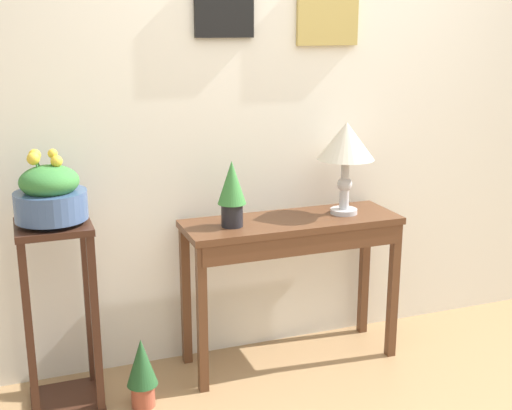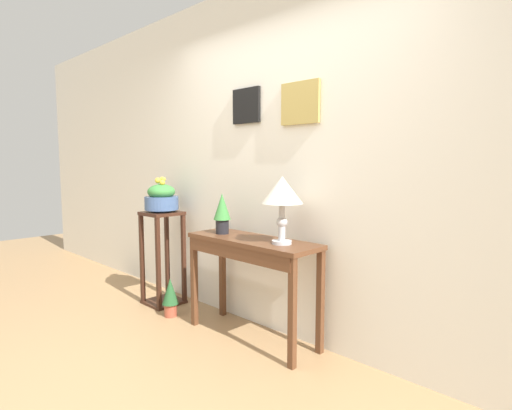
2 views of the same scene
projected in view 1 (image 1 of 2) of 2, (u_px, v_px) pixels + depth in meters
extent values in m
cube|color=silver|center=(291.00, 93.00, 3.54)|extent=(9.00, 0.10, 2.80)
cube|color=black|center=(224.00, 8.00, 3.24)|extent=(0.30, 0.02, 0.28)
cube|color=#698A55|center=(224.00, 8.00, 3.23)|extent=(0.24, 0.01, 0.23)
cube|color=tan|center=(328.00, 15.00, 3.43)|extent=(0.34, 0.02, 0.31)
cube|color=#A268A6|center=(328.00, 15.00, 3.43)|extent=(0.27, 0.01, 0.24)
cube|color=#56331E|center=(292.00, 222.00, 3.41)|extent=(1.12, 0.38, 0.03)
cube|color=#56331E|center=(305.00, 244.00, 3.28)|extent=(1.06, 0.03, 0.10)
cube|color=#56331E|center=(202.00, 321.00, 3.20)|extent=(0.04, 0.04, 0.75)
cube|color=#56331E|center=(393.00, 291.00, 3.55)|extent=(0.05, 0.04, 0.75)
cube|color=#56331E|center=(186.00, 297.00, 3.48)|extent=(0.04, 0.04, 0.75)
cube|color=#56331E|center=(364.00, 272.00, 3.84)|extent=(0.05, 0.04, 0.75)
cylinder|color=#B7B7BC|center=(344.00, 211.00, 3.51)|extent=(0.14, 0.14, 0.02)
cylinder|color=#B7B7BC|center=(344.00, 197.00, 3.49)|extent=(0.05, 0.05, 0.13)
sphere|color=#B7B7BC|center=(345.00, 184.00, 3.47)|extent=(0.08, 0.08, 0.08)
cylinder|color=#B7B7BC|center=(345.00, 172.00, 3.45)|extent=(0.04, 0.04, 0.13)
cone|color=beige|center=(346.00, 141.00, 3.41)|extent=(0.29, 0.29, 0.19)
cylinder|color=black|center=(232.00, 215.00, 3.27)|extent=(0.11, 0.11, 0.12)
cone|color=#387A38|center=(232.00, 182.00, 3.23)|extent=(0.14, 0.14, 0.21)
cube|color=#381E14|center=(53.00, 227.00, 2.95)|extent=(0.33, 0.33, 0.03)
cube|color=#381E14|center=(67.00, 401.00, 3.18)|extent=(0.33, 0.33, 0.03)
cube|color=#381E14|center=(29.00, 335.00, 2.89)|extent=(0.04, 0.04, 0.84)
cube|color=#381E14|center=(96.00, 325.00, 2.99)|extent=(0.04, 0.04, 0.84)
cube|color=#381E14|center=(27.00, 310.00, 3.15)|extent=(0.04, 0.04, 0.84)
cube|color=#381E14|center=(88.00, 301.00, 3.24)|extent=(0.04, 0.04, 0.84)
cylinder|color=#3D5684|center=(52.00, 221.00, 2.95)|extent=(0.14, 0.14, 0.02)
cylinder|color=#3D5684|center=(51.00, 205.00, 2.93)|extent=(0.32, 0.32, 0.13)
ellipsoid|color=#387A38|center=(49.00, 181.00, 2.90)|extent=(0.26, 0.26, 0.14)
cylinder|color=#387A38|center=(51.00, 173.00, 2.90)|extent=(0.03, 0.02, 0.17)
sphere|color=gold|center=(53.00, 154.00, 2.89)|extent=(0.04, 0.04, 0.04)
cylinder|color=#387A38|center=(42.00, 175.00, 2.88)|extent=(0.06, 0.01, 0.15)
sphere|color=gold|center=(33.00, 159.00, 2.86)|extent=(0.06, 0.06, 0.06)
cylinder|color=#387A38|center=(53.00, 176.00, 2.90)|extent=(0.05, 0.02, 0.14)
sphere|color=gold|center=(57.00, 161.00, 2.88)|extent=(0.05, 0.05, 0.05)
cylinder|color=#387A38|center=(42.00, 173.00, 2.90)|extent=(0.06, 0.05, 0.16)
sphere|color=gold|center=(35.00, 155.00, 2.89)|extent=(0.05, 0.05, 0.05)
cylinder|color=#9E4733|center=(143.00, 395.00, 3.15)|extent=(0.11, 0.11, 0.12)
cone|color=#235128|center=(142.00, 362.00, 3.10)|extent=(0.15, 0.15, 0.23)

